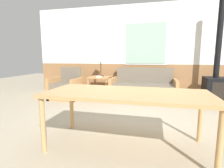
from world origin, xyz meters
name	(u,v)px	position (x,y,z in m)	size (l,w,h in m)	color
ground_plane	(138,128)	(0.00, 0.00, 0.00)	(16.00, 16.00, 0.00)	#B2A58C
wall_back	(148,50)	(0.00, 2.63, 1.36)	(7.20, 0.09, 2.70)	#996B42
couch	(143,90)	(-0.07, 2.06, 0.26)	(1.78, 0.83, 0.85)	#B27F4C
armchair	(66,89)	(-2.16, 1.58, 0.27)	(0.78, 0.75, 0.87)	#B27F4C
side_table	(100,80)	(-1.32, 2.03, 0.50)	(0.60, 0.60, 0.59)	#B27F4C
table_lamp	(101,59)	(-1.32, 2.13, 1.09)	(0.24, 0.24, 0.61)	black
book_stack	(99,77)	(-1.31, 1.93, 0.61)	(0.15, 0.14, 0.03)	white
dining_table	(127,97)	(-0.10, -0.66, 0.66)	(2.04, 0.87, 0.73)	tan
wood_stove	(216,80)	(1.72, 2.04, 0.59)	(0.53, 0.56, 2.56)	black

